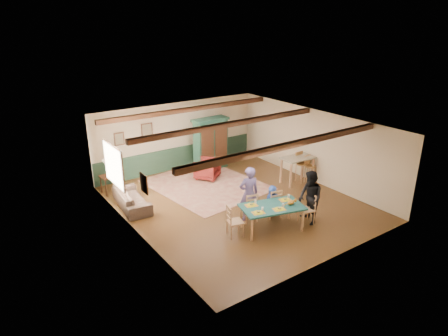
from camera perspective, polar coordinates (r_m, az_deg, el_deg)
floor at (r=13.32m, az=1.87°, el=-5.00°), size 8.00×8.00×0.00m
wall_back at (r=16.02m, az=-6.65°, el=4.54°), size 7.00×0.02×2.70m
wall_left at (r=11.21m, az=-12.60°, el=-3.10°), size 0.02×8.00×2.70m
wall_right at (r=15.04m, az=12.72°, el=3.09°), size 0.02×8.00×2.70m
ceiling at (r=12.39m, az=2.02°, el=6.32°), size 7.00×8.00×0.02m
wainscot_back at (r=16.27m, az=-6.48°, el=1.48°), size 6.95×0.03×0.90m
ceiling_beam_front at (r=10.73m, az=9.38°, el=3.26°), size 6.95×0.16×0.16m
ceiling_beam_mid at (r=12.73m, az=0.93°, el=6.30°), size 6.95×0.16×0.16m
ceiling_beam_back at (r=14.86m, az=-4.99°, el=8.33°), size 6.95×0.16×0.16m
window_left at (r=12.63m, az=-15.55°, el=0.37°), size 0.06×1.60×1.30m
picture_left_wall at (r=10.55m, az=-11.35°, el=-2.18°), size 0.04×0.42×0.52m
picture_back_a at (r=15.33m, az=-10.95°, el=5.30°), size 0.45×0.04×0.55m
picture_back_b at (r=14.98m, az=-14.74°, el=4.03°), size 0.38×0.04×0.48m
dining_table at (r=11.67m, az=6.83°, el=-7.07°), size 1.97×1.42×0.74m
dining_chair_far_left at (r=12.04m, az=3.67°, el=-5.50°), size 0.51×0.53×0.94m
dining_chair_far_right at (r=12.35m, az=7.05°, el=-4.93°), size 0.51×0.53×0.94m
dining_chair_end_left at (r=11.21m, az=1.59°, el=-7.58°), size 0.53×0.51×0.94m
dining_chair_end_right at (r=12.12m, az=11.68°, el=-5.73°), size 0.53×0.51×0.94m
person_man at (r=11.94m, az=3.57°, el=-3.71°), size 0.70×0.55×1.70m
person_woman at (r=12.03m, az=12.20°, el=-4.18°), size 0.80×0.92×1.62m
person_child at (r=12.40m, az=6.89°, el=-4.67°), size 0.55×0.43×0.99m
cat at (r=11.62m, az=9.54°, el=-4.83°), size 0.38×0.23×0.18m
place_setting_near_left at (r=11.06m, az=4.94°, el=-6.16°), size 0.46×0.39×0.11m
place_setting_near_center at (r=11.32m, az=7.91°, el=-5.63°), size 0.46×0.39×0.11m
place_setting_far_left at (r=11.46m, az=3.93°, el=-5.12°), size 0.46×0.39×0.11m
place_setting_far_right at (r=11.90m, az=8.74°, el=-4.31°), size 0.46×0.39×0.11m
area_rug at (r=14.72m, az=-2.58°, el=-2.39°), size 3.88×4.43×0.01m
armoire at (r=15.99m, az=-1.93°, el=3.49°), size 1.49×0.63×2.08m
armchair at (r=15.18m, az=-2.44°, el=-0.12°), size 1.16×1.16×0.77m
sofa at (r=13.28m, az=-13.05°, el=-4.27°), size 0.98×2.06×0.58m
end_table at (r=14.50m, az=-16.04°, el=-2.25°), size 0.55×0.55×0.64m
table_lamp at (r=14.28m, az=-16.29°, el=0.01°), size 0.33×0.33×0.58m
counter_table at (r=14.95m, az=10.39°, el=-0.29°), size 1.26×0.79×1.01m
bar_stool_left at (r=15.09m, az=11.05°, el=0.10°), size 0.42×0.45×1.12m
bar_stool_right at (r=15.08m, az=12.22°, el=-0.20°), size 0.41×0.44×1.03m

